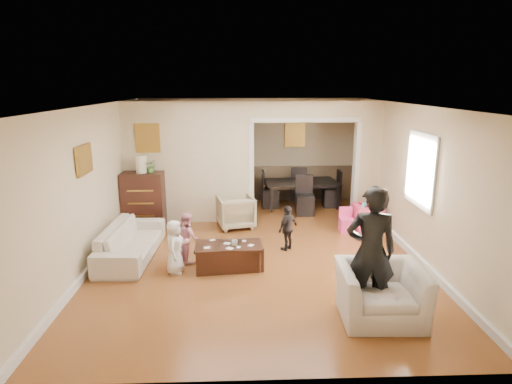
{
  "coord_description": "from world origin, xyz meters",
  "views": [
    {
      "loc": [
        -0.28,
        -7.26,
        2.94
      ],
      "look_at": [
        0.0,
        0.2,
        1.05
      ],
      "focal_mm": 30.01,
      "sensor_mm": 36.0,
      "label": 1
    }
  ],
  "objects_px": {
    "armchair_back": "(236,212)",
    "child_kneel_a": "(175,247)",
    "armchair_front": "(381,293)",
    "play_table": "(367,218)",
    "child_toddler": "(288,228)",
    "dresser": "(144,200)",
    "coffee_cup": "(235,243)",
    "sofa": "(131,241)",
    "adult_person": "(371,252)",
    "coffee_table": "(229,256)",
    "table_lamp": "(141,164)",
    "child_kneel_b": "(188,237)",
    "dining_table": "(301,194)",
    "cyan_cup": "(364,205)"
  },
  "relations": [
    {
      "from": "coffee_cup",
      "to": "play_table",
      "type": "relative_size",
      "value": 0.18
    },
    {
      "from": "sofa",
      "to": "adult_person",
      "type": "relative_size",
      "value": 1.14
    },
    {
      "from": "armchair_back",
      "to": "dining_table",
      "type": "bearing_deg",
      "value": -150.19
    },
    {
      "from": "cyan_cup",
      "to": "adult_person",
      "type": "distance_m",
      "value": 3.38
    },
    {
      "from": "dresser",
      "to": "adult_person",
      "type": "relative_size",
      "value": 0.67
    },
    {
      "from": "coffee_table",
      "to": "dresser",
      "type": "bearing_deg",
      "value": 130.35
    },
    {
      "from": "adult_person",
      "to": "child_kneel_a",
      "type": "xyz_separation_m",
      "value": [
        -2.7,
        1.38,
        -0.43
      ]
    },
    {
      "from": "armchair_back",
      "to": "coffee_cup",
      "type": "distance_m",
      "value": 2.12
    },
    {
      "from": "sofa",
      "to": "adult_person",
      "type": "xyz_separation_m",
      "value": [
        3.55,
        -2.05,
        0.58
      ]
    },
    {
      "from": "armchair_front",
      "to": "adult_person",
      "type": "height_order",
      "value": "adult_person"
    },
    {
      "from": "dresser",
      "to": "play_table",
      "type": "distance_m",
      "value": 4.67
    },
    {
      "from": "dresser",
      "to": "child_kneel_a",
      "type": "xyz_separation_m",
      "value": [
        0.98,
        -2.3,
        -0.15
      ]
    },
    {
      "from": "adult_person",
      "to": "child_kneel_b",
      "type": "bearing_deg",
      "value": -30.1
    },
    {
      "from": "adult_person",
      "to": "dining_table",
      "type": "bearing_deg",
      "value": -82.59
    },
    {
      "from": "cyan_cup",
      "to": "dining_table",
      "type": "bearing_deg",
      "value": 119.33
    },
    {
      "from": "table_lamp",
      "to": "dining_table",
      "type": "relative_size",
      "value": 0.2
    },
    {
      "from": "armchair_front",
      "to": "child_kneel_a",
      "type": "height_order",
      "value": "child_kneel_a"
    },
    {
      "from": "armchair_back",
      "to": "coffee_table",
      "type": "bearing_deg",
      "value": 74.06
    },
    {
      "from": "coffee_cup",
      "to": "play_table",
      "type": "xyz_separation_m",
      "value": [
        2.71,
        1.82,
        -0.19
      ]
    },
    {
      "from": "dining_table",
      "to": "table_lamp",
      "type": "bearing_deg",
      "value": -163.98
    },
    {
      "from": "armchair_back",
      "to": "armchair_front",
      "type": "relative_size",
      "value": 0.7
    },
    {
      "from": "armchair_back",
      "to": "table_lamp",
      "type": "xyz_separation_m",
      "value": [
        -1.92,
        0.08,
        1.01
      ]
    },
    {
      "from": "sofa",
      "to": "coffee_table",
      "type": "xyz_separation_m",
      "value": [
        1.71,
        -0.52,
        -0.09
      ]
    },
    {
      "from": "armchair_back",
      "to": "child_kneel_a",
      "type": "height_order",
      "value": "child_kneel_a"
    },
    {
      "from": "table_lamp",
      "to": "coffee_cup",
      "type": "distance_m",
      "value": 3.06
    },
    {
      "from": "table_lamp",
      "to": "play_table",
      "type": "bearing_deg",
      "value": -4.63
    },
    {
      "from": "dresser",
      "to": "child_toddler",
      "type": "relative_size",
      "value": 1.39
    },
    {
      "from": "table_lamp",
      "to": "child_kneel_b",
      "type": "height_order",
      "value": "table_lamp"
    },
    {
      "from": "coffee_cup",
      "to": "child_toddler",
      "type": "relative_size",
      "value": 0.12
    },
    {
      "from": "sofa",
      "to": "play_table",
      "type": "relative_size",
      "value": 3.65
    },
    {
      "from": "adult_person",
      "to": "child_toddler",
      "type": "distance_m",
      "value": 2.46
    },
    {
      "from": "sofa",
      "to": "adult_person",
      "type": "bearing_deg",
      "value": -117.66
    },
    {
      "from": "child_kneel_b",
      "to": "sofa",
      "type": "bearing_deg",
      "value": 51.44
    },
    {
      "from": "table_lamp",
      "to": "child_kneel_b",
      "type": "distance_m",
      "value": 2.35
    },
    {
      "from": "armchair_back",
      "to": "dresser",
      "type": "height_order",
      "value": "dresser"
    },
    {
      "from": "armchair_front",
      "to": "play_table",
      "type": "relative_size",
      "value": 1.96
    },
    {
      "from": "sofa",
      "to": "armchair_front",
      "type": "height_order",
      "value": "armchair_front"
    },
    {
      "from": "table_lamp",
      "to": "child_kneel_a",
      "type": "bearing_deg",
      "value": -67.01
    },
    {
      "from": "armchair_back",
      "to": "child_toddler",
      "type": "bearing_deg",
      "value": 112.7
    },
    {
      "from": "armchair_back",
      "to": "play_table",
      "type": "xyz_separation_m",
      "value": [
        2.72,
        -0.29,
        -0.08
      ]
    },
    {
      "from": "play_table",
      "to": "adult_person",
      "type": "height_order",
      "value": "adult_person"
    },
    {
      "from": "coffee_table",
      "to": "coffee_cup",
      "type": "relative_size",
      "value": 11.0
    },
    {
      "from": "armchair_front",
      "to": "play_table",
      "type": "bearing_deg",
      "value": 78.2
    },
    {
      "from": "coffee_cup",
      "to": "play_table",
      "type": "height_order",
      "value": "play_table"
    },
    {
      "from": "armchair_front",
      "to": "play_table",
      "type": "distance_m",
      "value": 3.49
    },
    {
      "from": "child_toddler",
      "to": "armchair_front",
      "type": "bearing_deg",
      "value": 65.12
    },
    {
      "from": "coffee_cup",
      "to": "play_table",
      "type": "bearing_deg",
      "value": 33.89
    },
    {
      "from": "armchair_back",
      "to": "armchair_front",
      "type": "bearing_deg",
      "value": 103.84
    },
    {
      "from": "play_table",
      "to": "cyan_cup",
      "type": "height_order",
      "value": "cyan_cup"
    },
    {
      "from": "sofa",
      "to": "armchair_front",
      "type": "xyz_separation_m",
      "value": [
        3.69,
        -2.13,
        0.06
      ]
    }
  ]
}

